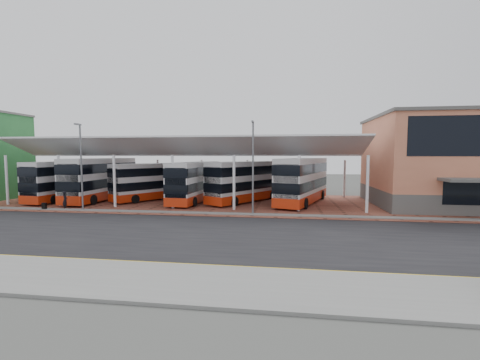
{
  "coord_description": "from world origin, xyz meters",
  "views": [
    {
      "loc": [
        4.69,
        -21.11,
        5.19
      ],
      "look_at": [
        0.71,
        7.51,
        2.96
      ],
      "focal_mm": 24.0,
      "sensor_mm": 36.0,
      "label": 1
    }
  ],
  "objects_px": {
    "bus_0": "(69,181)",
    "bus_1": "(101,179)",
    "bus_2": "(154,182)",
    "pedestrian": "(65,200)",
    "terminal": "(469,161)",
    "bus_3": "(195,182)",
    "bus_4": "(246,182)",
    "bus_5": "(303,181)"
  },
  "relations": [
    {
      "from": "bus_0",
      "to": "bus_1",
      "type": "xyz_separation_m",
      "value": [
        3.92,
        0.26,
        0.17
      ]
    },
    {
      "from": "bus_2",
      "to": "pedestrian",
      "type": "bearing_deg",
      "value": -93.0
    },
    {
      "from": "terminal",
      "to": "bus_3",
      "type": "distance_m",
      "value": 28.28
    },
    {
      "from": "bus_2",
      "to": "bus_4",
      "type": "xyz_separation_m",
      "value": [
        10.77,
        -0.27,
        0.12
      ]
    },
    {
      "from": "bus_3",
      "to": "bus_4",
      "type": "xyz_separation_m",
      "value": [
        5.64,
        0.75,
        0.03
      ]
    },
    {
      "from": "bus_2",
      "to": "pedestrian",
      "type": "height_order",
      "value": "bus_2"
    },
    {
      "from": "bus_4",
      "to": "pedestrian",
      "type": "xyz_separation_m",
      "value": [
        -16.43,
        -7.52,
        -1.33
      ]
    },
    {
      "from": "terminal",
      "to": "bus_5",
      "type": "xyz_separation_m",
      "value": [
        -16.36,
        -0.16,
        -2.21
      ]
    },
    {
      "from": "bus_0",
      "to": "bus_1",
      "type": "distance_m",
      "value": 3.94
    },
    {
      "from": "bus_4",
      "to": "pedestrian",
      "type": "height_order",
      "value": "bus_4"
    },
    {
      "from": "bus_0",
      "to": "bus_3",
      "type": "xyz_separation_m",
      "value": [
        14.95,
        0.48,
        -0.03
      ]
    },
    {
      "from": "bus_5",
      "to": "pedestrian",
      "type": "bearing_deg",
      "value": -143.6
    },
    {
      "from": "bus_1",
      "to": "bus_5",
      "type": "relative_size",
      "value": 0.98
    },
    {
      "from": "bus_0",
      "to": "pedestrian",
      "type": "distance_m",
      "value": 7.66
    },
    {
      "from": "terminal",
      "to": "bus_4",
      "type": "relative_size",
      "value": 1.75
    },
    {
      "from": "terminal",
      "to": "bus_5",
      "type": "distance_m",
      "value": 16.51
    },
    {
      "from": "bus_2",
      "to": "bus_3",
      "type": "distance_m",
      "value": 5.23
    },
    {
      "from": "bus_1",
      "to": "pedestrian",
      "type": "distance_m",
      "value": 6.73
    },
    {
      "from": "bus_0",
      "to": "bus_3",
      "type": "distance_m",
      "value": 14.96
    },
    {
      "from": "bus_1",
      "to": "bus_3",
      "type": "xyz_separation_m",
      "value": [
        11.03,
        0.21,
        -0.2
      ]
    },
    {
      "from": "bus_2",
      "to": "pedestrian",
      "type": "xyz_separation_m",
      "value": [
        -5.66,
        -7.79,
        -1.21
      ]
    },
    {
      "from": "bus_5",
      "to": "pedestrian",
      "type": "relative_size",
      "value": 6.82
    },
    {
      "from": "bus_3",
      "to": "bus_5",
      "type": "xyz_separation_m",
      "value": [
        11.81,
        0.48,
        0.21
      ]
    },
    {
      "from": "bus_0",
      "to": "bus_3",
      "type": "height_order",
      "value": "bus_0"
    },
    {
      "from": "terminal",
      "to": "bus_0",
      "type": "height_order",
      "value": "terminal"
    },
    {
      "from": "bus_1",
      "to": "bus_2",
      "type": "bearing_deg",
      "value": 12.41
    },
    {
      "from": "bus_1",
      "to": "bus_4",
      "type": "distance_m",
      "value": 16.7
    },
    {
      "from": "terminal",
      "to": "bus_1",
      "type": "bearing_deg",
      "value": -178.76
    },
    {
      "from": "bus_3",
      "to": "pedestrian",
      "type": "height_order",
      "value": "bus_3"
    },
    {
      "from": "bus_1",
      "to": "bus_4",
      "type": "height_order",
      "value": "bus_1"
    },
    {
      "from": "bus_0",
      "to": "bus_2",
      "type": "xyz_separation_m",
      "value": [
        9.82,
        1.5,
        -0.11
      ]
    },
    {
      "from": "bus_1",
      "to": "bus_3",
      "type": "relative_size",
      "value": 1.08
    },
    {
      "from": "bus_5",
      "to": "pedestrian",
      "type": "height_order",
      "value": "bus_5"
    },
    {
      "from": "bus_3",
      "to": "bus_2",
      "type": "bearing_deg",
      "value": 173.33
    },
    {
      "from": "bus_2",
      "to": "bus_4",
      "type": "height_order",
      "value": "bus_4"
    },
    {
      "from": "terminal",
      "to": "bus_1",
      "type": "relative_size",
      "value": 1.58
    },
    {
      "from": "bus_1",
      "to": "bus_4",
      "type": "relative_size",
      "value": 1.11
    },
    {
      "from": "bus_4",
      "to": "pedestrian",
      "type": "distance_m",
      "value": 18.12
    },
    {
      "from": "bus_1",
      "to": "bus_2",
      "type": "relative_size",
      "value": 1.18
    },
    {
      "from": "bus_2",
      "to": "bus_3",
      "type": "height_order",
      "value": "bus_3"
    },
    {
      "from": "bus_2",
      "to": "bus_1",
      "type": "bearing_deg",
      "value": -135.2
    },
    {
      "from": "bus_4",
      "to": "bus_2",
      "type": "bearing_deg",
      "value": -150.1
    }
  ]
}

